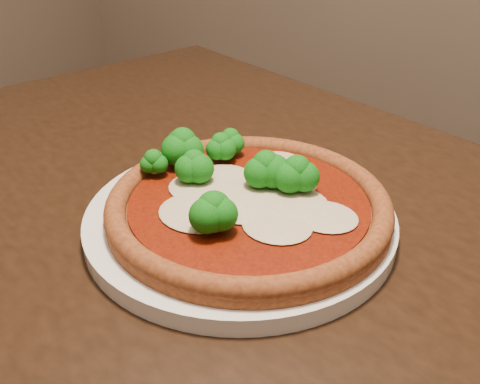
% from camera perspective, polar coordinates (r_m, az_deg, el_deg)
% --- Properties ---
extents(dining_table, '(1.43, 1.16, 0.75)m').
position_cam_1_polar(dining_table, '(0.60, 1.14, -13.01)').
color(dining_table, black).
rests_on(dining_table, floor).
extents(plate, '(0.32, 0.32, 0.02)m').
position_cam_1_polar(plate, '(0.55, 0.00, -2.78)').
color(plate, silver).
rests_on(plate, dining_table).
extents(pizza, '(0.29, 0.29, 0.06)m').
position_cam_1_polar(pizza, '(0.54, 0.63, -0.47)').
color(pizza, brown).
rests_on(pizza, plate).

